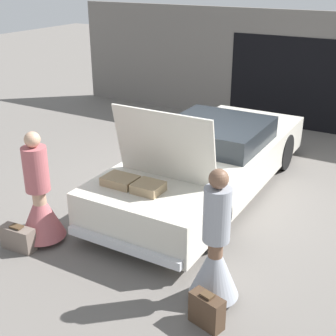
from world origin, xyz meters
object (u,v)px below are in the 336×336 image
(car, at_px, (209,160))
(person_left, at_px, (40,204))
(person_right, at_px, (215,256))
(suitcase_beside_right_person, at_px, (207,311))
(suitcase_beside_left_person, at_px, (18,238))

(car, relative_size, person_left, 3.17)
(person_right, height_order, suitcase_beside_right_person, person_right)
(person_left, height_order, suitcase_beside_left_person, person_left)
(person_left, xyz_separation_m, suitcase_beside_left_person, (-0.14, -0.35, -0.42))
(suitcase_beside_left_person, height_order, suitcase_beside_right_person, suitcase_beside_right_person)
(car, height_order, suitcase_beside_left_person, car)
(car, xyz_separation_m, person_right, (1.36, -2.72, 0.05))
(person_right, bearing_deg, suitcase_beside_right_person, -153.90)
(person_right, bearing_deg, person_left, 101.45)
(person_right, bearing_deg, suitcase_beside_left_person, 108.47)
(person_left, height_order, suitcase_beside_right_person, person_left)
(person_right, height_order, suitcase_beside_left_person, person_right)
(person_left, xyz_separation_m, person_right, (2.72, 0.03, 0.02))
(car, bearing_deg, person_left, -116.32)
(car, bearing_deg, suitcase_beside_left_person, -115.76)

